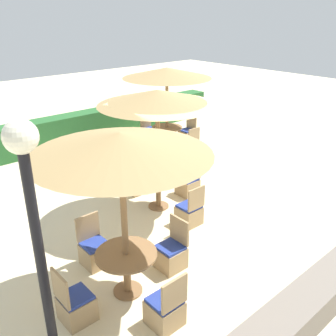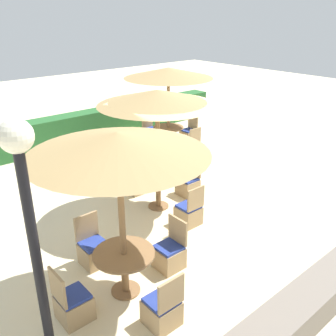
{
  "view_description": "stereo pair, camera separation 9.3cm",
  "coord_description": "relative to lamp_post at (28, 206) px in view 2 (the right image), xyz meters",
  "views": [
    {
      "loc": [
        -5.3,
        -5.38,
        4.3
      ],
      "look_at": [
        0.0,
        0.6,
        0.9
      ],
      "focal_mm": 40.0,
      "sensor_mm": 36.0,
      "label": 1
    },
    {
      "loc": [
        -5.23,
        -5.44,
        4.3
      ],
      "look_at": [
        0.0,
        0.6,
        0.9
      ],
      "focal_mm": 40.0,
      "sensor_mm": 36.0,
      "label": 2
    }
  ],
  "objects": [
    {
      "name": "ground_plane",
      "position": [
        4.06,
        1.79,
        -2.35
      ],
      "size": [
        40.0,
        40.0,
        0.0
      ],
      "primitive_type": "plane",
      "color": "beige"
    },
    {
      "name": "hedge_row",
      "position": [
        4.06,
        7.74,
        -1.83
      ],
      "size": [
        13.0,
        0.7,
        1.03
      ],
      "primitive_type": "cube",
      "color": "#28602D",
      "rests_on": "ground_plane"
    },
    {
      "name": "stone_border",
      "position": [
        4.06,
        -1.75,
        -2.08
      ],
      "size": [
        10.0,
        0.56,
        0.54
      ],
      "primitive_type": "cube",
      "color": "slate",
      "rests_on": "ground_plane"
    },
    {
      "name": "lamp_post",
      "position": [
        0.0,
        0.0,
        0.0
      ],
      "size": [
        0.36,
        0.36,
        3.32
      ],
      "color": "black",
      "rests_on": "ground_plane"
    },
    {
      "name": "parasol_back_right",
      "position": [
        6.63,
        5.34,
        0.11
      ],
      "size": [
        2.81,
        2.81,
        2.64
      ],
      "color": "olive",
      "rests_on": "ground_plane"
    },
    {
      "name": "round_table_back_right",
      "position": [
        6.63,
        5.34,
        -1.8
      ],
      "size": [
        1.0,
        1.0,
        0.72
      ],
      "color": "olive",
      "rests_on": "ground_plane"
    },
    {
      "name": "patio_chair_back_right_east",
      "position": [
        7.54,
        5.3,
        -2.09
      ],
      "size": [
        0.46,
        0.46,
        0.93
      ],
      "rotation": [
        0.0,
        0.0,
        1.57
      ],
      "color": "tan",
      "rests_on": "ground_plane"
    },
    {
      "name": "patio_chair_back_right_north",
      "position": [
        6.63,
        6.29,
        -2.09
      ],
      "size": [
        0.46,
        0.46,
        0.93
      ],
      "rotation": [
        0.0,
        0.0,
        3.14
      ],
      "color": "tan",
      "rests_on": "ground_plane"
    },
    {
      "name": "patio_chair_back_right_south",
      "position": [
        6.68,
        4.32,
        -2.09
      ],
      "size": [
        0.46,
        0.46,
        0.93
      ],
      "color": "tan",
      "rests_on": "ground_plane"
    },
    {
      "name": "parasol_front_left",
      "position": [
        1.51,
        0.51,
        0.22
      ],
      "size": [
        2.63,
        2.63,
        2.74
      ],
      "color": "olive",
      "rests_on": "ground_plane"
    },
    {
      "name": "round_table_front_left",
      "position": [
        1.51,
        0.51,
        -1.77
      ],
      "size": [
        0.99,
        0.99,
        0.76
      ],
      "color": "olive",
      "rests_on": "ground_plane"
    },
    {
      "name": "patio_chair_front_left_west",
      "position": [
        0.58,
        0.53,
        -2.09
      ],
      "size": [
        0.46,
        0.46,
        0.93
      ],
      "rotation": [
        0.0,
        0.0,
        -1.57
      ],
      "color": "tan",
      "rests_on": "ground_plane"
    },
    {
      "name": "patio_chair_front_left_east",
      "position": [
        2.48,
        0.52,
        -2.09
      ],
      "size": [
        0.46,
        0.46,
        0.93
      ],
      "rotation": [
        0.0,
        0.0,
        1.57
      ],
      "color": "tan",
      "rests_on": "ground_plane"
    },
    {
      "name": "patio_chair_front_left_south",
      "position": [
        1.52,
        -0.42,
        -2.09
      ],
      "size": [
        0.46,
        0.46,
        0.93
      ],
      "color": "tan",
      "rests_on": "ground_plane"
    },
    {
      "name": "patio_chair_front_left_north",
      "position": [
        1.51,
        1.51,
        -2.09
      ],
      "size": [
        0.46,
        0.46,
        0.93
      ],
      "rotation": [
        0.0,
        0.0,
        3.14
      ],
      "color": "tan",
      "rests_on": "ground_plane"
    },
    {
      "name": "parasol_center",
      "position": [
        3.75,
        2.38,
        0.23
      ],
      "size": [
        2.56,
        2.56,
        2.76
      ],
      "color": "olive",
      "rests_on": "ground_plane"
    },
    {
      "name": "round_table_center",
      "position": [
        3.75,
        2.38,
        -1.77
      ],
      "size": [
        0.99,
        0.99,
        0.76
      ],
      "color": "olive",
      "rests_on": "ground_plane"
    },
    {
      "name": "patio_chair_center_east",
      "position": [
        4.73,
        2.39,
        -2.09
      ],
      "size": [
        0.46,
        0.46,
        0.93
      ],
      "rotation": [
        0.0,
        0.0,
        1.57
      ],
      "color": "tan",
      "rests_on": "ground_plane"
    },
    {
      "name": "patio_chair_center_north",
      "position": [
        3.81,
        3.35,
        -2.09
      ],
      "size": [
        0.46,
        0.46,
        0.93
      ],
      "rotation": [
        0.0,
        0.0,
        3.14
      ],
      "color": "tan",
      "rests_on": "ground_plane"
    },
    {
      "name": "patio_chair_center_south",
      "position": [
        3.76,
        1.35,
        -2.09
      ],
      "size": [
        0.46,
        0.46,
        0.93
      ],
      "color": "tan",
      "rests_on": "ground_plane"
    }
  ]
}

